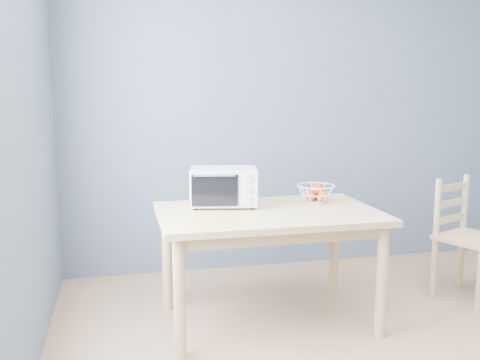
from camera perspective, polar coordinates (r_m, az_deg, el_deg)
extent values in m
cube|color=#50606E|center=(4.63, 6.35, 6.79)|extent=(4.00, 0.01, 2.60)
cube|color=tan|center=(3.44, 3.03, -3.59)|extent=(1.40, 0.90, 0.04)
cylinder|color=tan|center=(3.08, -6.48, -12.47)|extent=(0.07, 0.07, 0.71)
cylinder|color=tan|center=(3.44, 14.89, -10.41)|extent=(0.07, 0.07, 0.71)
cylinder|color=tan|center=(3.78, -7.79, -8.38)|extent=(0.07, 0.07, 0.71)
cylinder|color=tan|center=(4.07, 10.00, -7.13)|extent=(0.07, 0.07, 0.71)
cube|color=silver|center=(3.54, -1.76, -0.64)|extent=(0.48, 0.37, 0.24)
cube|color=black|center=(3.54, -2.70, -0.69)|extent=(0.32, 0.30, 0.19)
cube|color=black|center=(3.39, -2.71, -1.13)|extent=(0.29, 0.06, 0.20)
cylinder|color=silver|center=(3.36, -2.73, 0.48)|extent=(0.26, 0.06, 0.01)
cube|color=silver|center=(3.40, 0.87, -1.04)|extent=(0.12, 0.03, 0.22)
cylinder|color=black|center=(3.46, -4.78, -3.07)|extent=(0.02, 0.02, 0.01)
cylinder|color=black|center=(3.46, 1.32, -3.03)|extent=(0.02, 0.02, 0.01)
cylinder|color=black|center=(3.67, -4.64, -2.34)|extent=(0.02, 0.02, 0.01)
cylinder|color=black|center=(3.68, 1.10, -2.30)|extent=(0.02, 0.02, 0.01)
cylinder|color=silver|center=(3.38, 0.89, 0.06)|extent=(0.04, 0.02, 0.04)
cylinder|color=silver|center=(3.39, 0.88, -1.07)|extent=(0.04, 0.02, 0.04)
cylinder|color=silver|center=(3.40, 0.88, -2.20)|extent=(0.04, 0.02, 0.04)
torus|color=white|center=(3.69, 8.11, -0.60)|extent=(0.29, 0.29, 0.01)
torus|color=white|center=(3.70, 8.09, -1.45)|extent=(0.22, 0.22, 0.01)
torus|color=white|center=(3.71, 8.07, -2.30)|extent=(0.13, 0.13, 0.01)
sphere|color=red|center=(3.70, 7.51, -1.68)|extent=(0.08, 0.08, 0.08)
sphere|color=#C15B16|center=(3.70, 8.78, -1.74)|extent=(0.08, 0.08, 0.08)
sphere|color=#E9955A|center=(3.75, 7.87, -1.58)|extent=(0.08, 0.08, 0.08)
sphere|color=red|center=(3.69, 8.28, -0.91)|extent=(0.08, 0.08, 0.08)
cube|color=tan|center=(4.21, 23.51, -5.75)|extent=(0.54, 0.54, 0.03)
cylinder|color=tan|center=(4.05, 24.19, -9.89)|extent=(0.04, 0.04, 0.44)
cylinder|color=tan|center=(4.22, 19.96, -8.85)|extent=(0.04, 0.04, 0.44)
cylinder|color=tan|center=(4.51, 22.50, -7.85)|extent=(0.04, 0.04, 0.44)
cylinder|color=tan|center=(4.11, 20.30, -2.95)|extent=(0.04, 0.04, 0.44)
cylinder|color=tan|center=(4.41, 22.86, -2.31)|extent=(0.04, 0.04, 0.44)
cube|color=tan|center=(4.28, 21.55, -3.86)|extent=(0.33, 0.16, 0.05)
cube|color=tan|center=(4.25, 21.64, -2.29)|extent=(0.33, 0.16, 0.05)
cube|color=tan|center=(4.23, 21.74, -0.72)|extent=(0.33, 0.16, 0.05)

